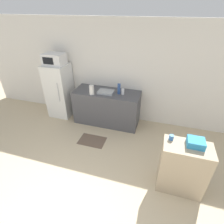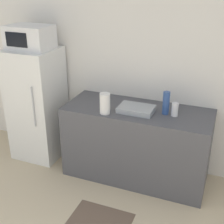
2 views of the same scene
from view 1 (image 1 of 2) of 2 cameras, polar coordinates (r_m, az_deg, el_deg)
The scene contains 12 objects.
wall_back at distance 4.65m, azimuth 1.11°, elevation 12.68°, with size 8.00×0.06×2.60m, color white.
refrigerator at distance 5.16m, azimuth -16.71°, elevation 6.64°, with size 0.62×0.62×1.49m.
microwave at distance 4.87m, azimuth -18.37°, elevation 16.09°, with size 0.53×0.39×0.28m.
counter at distance 4.71m, azimuth -1.67°, elevation 1.57°, with size 1.71×0.69×0.90m, color #4C4C51.
sink_basin at distance 4.43m, azimuth -2.00°, elevation 6.56°, with size 0.40×0.28×0.06m, color #9EA3A8.
bottle_tall at distance 4.36m, azimuth 2.28°, elevation 7.57°, with size 0.08×0.08×0.26m, color #2D4C8C.
bottle_short at distance 4.35m, azimuth 3.56°, elevation 6.67°, with size 0.07×0.07×0.15m, color silver.
shelf_cabinet at distance 3.29m, azimuth 22.00°, elevation -16.59°, with size 0.75×0.42×0.96m, color tan.
basket at distance 2.99m, azimuth 25.69°, elevation -9.01°, with size 0.26×0.22×0.11m, color #2D8EC6.
jar at distance 2.98m, azimuth 18.81°, elevation -7.85°, with size 0.08×0.08×0.08m, color #336BB2.
paper_towel_roll at distance 4.35m, azimuth -6.68°, elevation 7.15°, with size 0.12×0.12×0.24m, color white.
kitchen_rug at distance 4.31m, azimuth -6.51°, elevation -9.25°, with size 0.63×0.43×0.01m, color brown.
Camera 1 is at (1.19, -0.99, 2.82)m, focal length 28.00 mm.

